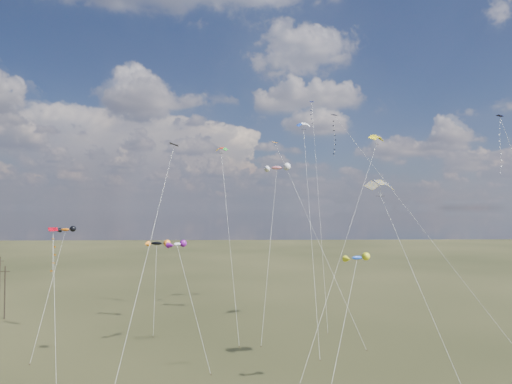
{
  "coord_description": "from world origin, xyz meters",
  "views": [
    {
      "loc": [
        -2.07,
        -41.35,
        16.93
      ],
      "look_at": [
        0.0,
        18.0,
        19.0
      ],
      "focal_mm": 32.0,
      "sensor_mm": 36.0,
      "label": 1
    }
  ],
  "objects_px": {
    "utility_pole_near": "(5,292)",
    "parafoil_yellow": "(376,137)",
    "novelty_black_orange": "(157,243)",
    "diamond_black_high": "(342,143)",
    "utility_pole_far": "(0,278)"
  },
  "relations": [
    {
      "from": "parafoil_yellow",
      "to": "novelty_black_orange",
      "type": "bearing_deg",
      "value": 167.82
    },
    {
      "from": "utility_pole_near",
      "to": "parafoil_yellow",
      "type": "xyz_separation_m",
      "value": [
        54.59,
        -9.83,
        22.54
      ]
    },
    {
      "from": "utility_pole_far",
      "to": "parafoil_yellow",
      "type": "height_order",
      "value": "parafoil_yellow"
    },
    {
      "from": "utility_pole_far",
      "to": "diamond_black_high",
      "type": "distance_m",
      "value": 65.95
    },
    {
      "from": "diamond_black_high",
      "to": "parafoil_yellow",
      "type": "height_order",
      "value": "diamond_black_high"
    },
    {
      "from": "utility_pole_far",
      "to": "parafoil_yellow",
      "type": "bearing_deg",
      "value": -20.84
    },
    {
      "from": "utility_pole_near",
      "to": "diamond_black_high",
      "type": "bearing_deg",
      "value": 1.58
    },
    {
      "from": "utility_pole_far",
      "to": "novelty_black_orange",
      "type": "height_order",
      "value": "novelty_black_orange"
    },
    {
      "from": "utility_pole_near",
      "to": "utility_pole_far",
      "type": "bearing_deg",
      "value": 119.74
    },
    {
      "from": "utility_pole_near",
      "to": "parafoil_yellow",
      "type": "height_order",
      "value": "parafoil_yellow"
    },
    {
      "from": "utility_pole_near",
      "to": "diamond_black_high",
      "type": "distance_m",
      "value": 57.37
    },
    {
      "from": "diamond_black_high",
      "to": "novelty_black_orange",
      "type": "bearing_deg",
      "value": -170.97
    },
    {
      "from": "utility_pole_far",
      "to": "utility_pole_near",
      "type": "bearing_deg",
      "value": -60.26
    },
    {
      "from": "parafoil_yellow",
      "to": "novelty_black_orange",
      "type": "xyz_separation_m",
      "value": [
        -31.01,
        6.69,
        -14.98
      ]
    },
    {
      "from": "utility_pole_near",
      "to": "novelty_black_orange",
      "type": "xyz_separation_m",
      "value": [
        23.57,
        -3.14,
        7.56
      ]
    }
  ]
}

